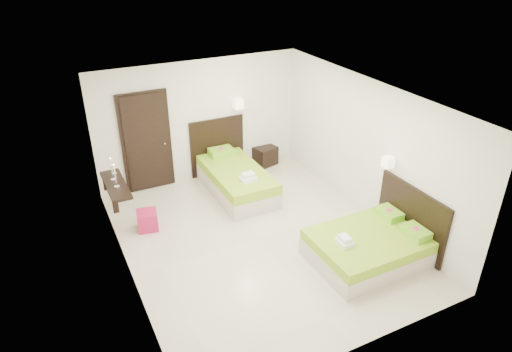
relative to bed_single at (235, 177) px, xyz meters
name	(u,v)px	position (x,y,z in m)	size (l,w,h in m)	color
floor	(259,239)	(-0.35, -1.79, -0.31)	(5.50, 5.50, 0.00)	beige
bed_single	(235,177)	(0.00, 0.00, 0.00)	(1.25, 2.08, 1.72)	beige
bed_double	(372,245)	(1.07, -3.11, -0.04)	(1.81, 1.54, 1.49)	beige
nightstand	(265,155)	(1.15, 0.84, -0.09)	(0.49, 0.44, 0.44)	black
ottoman	(147,220)	(-2.02, -0.59, -0.13)	(0.36, 0.36, 0.36)	#A61643
door	(147,143)	(-1.55, 0.91, 0.74)	(1.02, 0.15, 2.14)	black
console_shelf	(115,185)	(-2.43, -0.19, 0.51)	(0.35, 1.20, 0.78)	black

